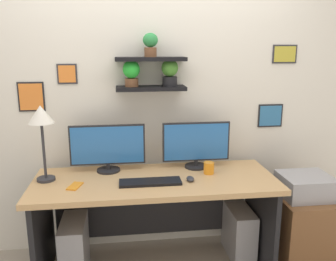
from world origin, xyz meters
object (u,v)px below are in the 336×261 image
at_px(keyboard, 150,182).
at_px(printer, 306,186).
at_px(desk_lamp, 41,121).
at_px(coffee_mug, 209,168).
at_px(cell_phone, 75,186).
at_px(computer_tower_left, 74,249).
at_px(monitor_left, 108,147).
at_px(drawer_cabinet, 302,229).
at_px(computer_tower_right, 239,232).
at_px(desk, 155,201).
at_px(monitor_right, 196,144).
at_px(computer_mouse, 190,179).

xyz_separation_m(keyboard, printer, (1.21, 0.05, -0.11)).
relative_size(desk_lamp, coffee_mug, 6.13).
bearing_deg(cell_phone, computer_tower_left, 135.73).
relative_size(monitor_left, drawer_cabinet, 1.03).
bearing_deg(cell_phone, computer_tower_right, 25.77).
relative_size(desk, monitor_right, 3.32).
height_order(desk, monitor_left, monitor_left).
bearing_deg(keyboard, cell_phone, 179.41).
distance_m(monitor_right, printer, 0.91).
height_order(monitor_left, keyboard, monitor_left).
bearing_deg(keyboard, computer_tower_left, 171.22).
distance_m(desk, printer, 1.17).
relative_size(monitor_right, computer_tower_right, 1.30).
distance_m(coffee_mug, computer_tower_left, 1.18).
relative_size(cell_phone, printer, 0.37).
bearing_deg(monitor_left, coffee_mug, -11.96).
distance_m(monitor_right, drawer_cabinet, 1.08).
distance_m(desk_lamp, coffee_mug, 1.27).
relative_size(monitor_left, monitor_right, 1.07).
height_order(desk_lamp, printer, desk_lamp).
xyz_separation_m(drawer_cabinet, computer_tower_right, (-0.47, 0.14, -0.07)).
xyz_separation_m(desk, keyboard, (-0.05, -0.15, 0.21)).
distance_m(monitor_right, coffee_mug, 0.23).
relative_size(monitor_right, computer_tower_left, 1.21).
height_order(desk, computer_tower_left, desk).
height_order(desk_lamp, drawer_cabinet, desk_lamp).
xyz_separation_m(desk, monitor_left, (-0.35, 0.16, 0.39)).
height_order(computer_mouse, drawer_cabinet, computer_mouse).
relative_size(computer_mouse, computer_tower_left, 0.20).
relative_size(desk_lamp, cell_phone, 3.94).
distance_m(keyboard, coffee_mug, 0.48).
bearing_deg(keyboard, printer, 2.54).
relative_size(computer_mouse, desk_lamp, 0.16).
bearing_deg(computer_tower_right, coffee_mug, -169.36).
bearing_deg(computer_mouse, cell_phone, -179.48).
height_order(desk, printer, desk).
relative_size(monitor_left, coffee_mug, 6.40).
xyz_separation_m(desk, drawer_cabinet, (1.17, -0.09, -0.27)).
height_order(desk, monitor_right, monitor_right).
bearing_deg(desk, monitor_left, 155.28).
xyz_separation_m(computer_mouse, cell_phone, (-0.82, -0.01, -0.01)).
relative_size(desk, coffee_mug, 19.82).
height_order(keyboard, cell_phone, keyboard).
bearing_deg(printer, drawer_cabinet, 90.00).
bearing_deg(drawer_cabinet, desk_lamp, 176.98).
distance_m(keyboard, computer_tower_right, 0.95).
bearing_deg(cell_phone, printer, 18.78).
height_order(monitor_left, printer, monitor_left).
relative_size(keyboard, computer_mouse, 4.89).
bearing_deg(computer_tower_left, monitor_right, 12.75).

